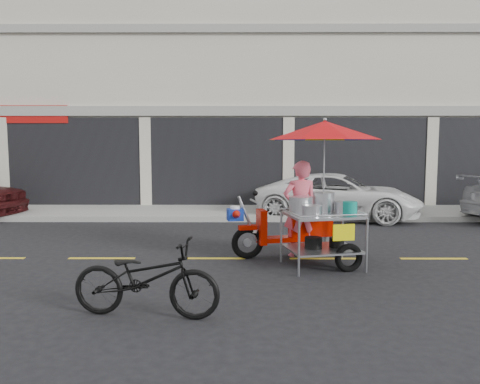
{
  "coord_description": "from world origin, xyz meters",
  "views": [
    {
      "loc": [
        -1.46,
        -8.28,
        2.05
      ],
      "look_at": [
        -1.5,
        0.6,
        1.15
      ],
      "focal_mm": 35.0,
      "sensor_mm": 36.0,
      "label": 1
    }
  ],
  "objects": [
    {
      "name": "sidewalk",
      "position": [
        0.0,
        5.5,
        0.07
      ],
      "size": [
        45.0,
        3.0,
        0.15
      ],
      "primitive_type": "cube",
      "color": "gray",
      "rests_on": "ground"
    },
    {
      "name": "white_pickup",
      "position": [
        1.22,
        4.7,
        0.63
      ],
      "size": [
        4.9,
        3.25,
        1.25
      ],
      "primitive_type": "imported",
      "rotation": [
        0.0,
        0.0,
        1.29
      ],
      "color": "white",
      "rests_on": "ground"
    },
    {
      "name": "ground",
      "position": [
        0.0,
        0.0,
        0.0
      ],
      "size": [
        90.0,
        90.0,
        0.0
      ],
      "primitive_type": "plane",
      "color": "black"
    },
    {
      "name": "centerline",
      "position": [
        0.0,
        0.0,
        0.0
      ],
      "size": [
        42.0,
        0.1,
        0.01
      ],
      "primitive_type": "cube",
      "color": "gold",
      "rests_on": "ground"
    },
    {
      "name": "shophouse_block",
      "position": [
        2.82,
        10.59,
        4.24
      ],
      "size": [
        36.0,
        8.11,
        10.4
      ],
      "color": "beige",
      "rests_on": "ground"
    },
    {
      "name": "near_bicycle",
      "position": [
        -2.6,
        -2.86,
        0.47
      ],
      "size": [
        1.86,
        0.87,
        0.94
      ],
      "primitive_type": "imported",
      "rotation": [
        0.0,
        0.0,
        1.43
      ],
      "color": "black",
      "rests_on": "ground"
    },
    {
      "name": "food_vendor_rig",
      "position": [
        -0.22,
        -0.25,
        1.57
      ],
      "size": [
        2.79,
        2.27,
        2.5
      ],
      "rotation": [
        0.0,
        0.0,
        0.21
      ],
      "color": "black",
      "rests_on": "ground"
    }
  ]
}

